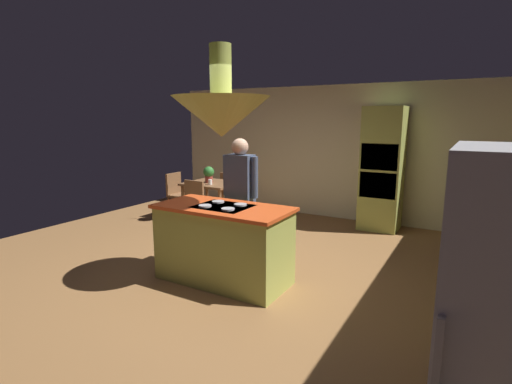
# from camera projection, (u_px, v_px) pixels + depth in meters

# --- Properties ---
(ground) EXTENTS (8.16, 8.16, 0.00)m
(ground) POSITION_uv_depth(u_px,v_px,m) (233.00, 275.00, 4.85)
(ground) COLOR olive
(wall_back) EXTENTS (6.80, 0.10, 2.55)m
(wall_back) POSITION_uv_depth(u_px,v_px,m) (330.00, 152.00, 7.54)
(wall_back) COLOR beige
(wall_back) RESTS_ON ground
(kitchen_island) EXTENTS (1.61, 0.78, 0.94)m
(kitchen_island) POSITION_uv_depth(u_px,v_px,m) (223.00, 244.00, 4.59)
(kitchen_island) COLOR #A0A84C
(kitchen_island) RESTS_ON ground
(counter_run_right) EXTENTS (0.73, 2.43, 0.92)m
(counter_run_right) POSITION_uv_depth(u_px,v_px,m) (503.00, 266.00, 3.87)
(counter_run_right) COLOR #A0A84C
(counter_run_right) RESTS_ON ground
(oven_tower) EXTENTS (0.66, 0.62, 2.13)m
(oven_tower) POSITION_uv_depth(u_px,v_px,m) (382.00, 169.00, 6.69)
(oven_tower) COLOR #A0A84C
(oven_tower) RESTS_ON ground
(dining_table) EXTENTS (0.95, 0.84, 0.76)m
(dining_table) POSITION_uv_depth(u_px,v_px,m) (213.00, 188.00, 7.18)
(dining_table) COLOR brown
(dining_table) RESTS_ON ground
(person_at_island) EXTENTS (0.53, 0.22, 1.67)m
(person_at_island) POSITION_uv_depth(u_px,v_px,m) (240.00, 192.00, 5.15)
(person_at_island) COLOR tan
(person_at_island) RESTS_ON ground
(range_hood) EXTENTS (1.10, 1.10, 1.00)m
(range_hood) POSITION_uv_depth(u_px,v_px,m) (221.00, 114.00, 4.31)
(range_hood) COLOR #A0A84C
(pendant_light_over_table) EXTENTS (0.32, 0.32, 0.82)m
(pendant_light_over_table) POSITION_uv_depth(u_px,v_px,m) (211.00, 122.00, 6.95)
(pendant_light_over_table) COLOR beige
(chair_facing_island) EXTENTS (0.40, 0.40, 0.87)m
(chair_facing_island) POSITION_uv_depth(u_px,v_px,m) (191.00, 202.00, 6.66)
(chair_facing_island) COLOR brown
(chair_facing_island) RESTS_ON ground
(chair_by_back_wall) EXTENTS (0.40, 0.40, 0.87)m
(chair_by_back_wall) POSITION_uv_depth(u_px,v_px,m) (232.00, 191.00, 7.75)
(chair_by_back_wall) COLOR brown
(chair_by_back_wall) RESTS_ON ground
(chair_at_corner) EXTENTS (0.40, 0.40, 0.87)m
(chair_at_corner) POSITION_uv_depth(u_px,v_px,m) (178.00, 192.00, 7.63)
(chair_at_corner) COLOR brown
(chair_at_corner) RESTS_ON ground
(potted_plant_on_table) EXTENTS (0.20, 0.20, 0.30)m
(potted_plant_on_table) POSITION_uv_depth(u_px,v_px,m) (209.00, 174.00, 7.12)
(potted_plant_on_table) COLOR #99382D
(potted_plant_on_table) RESTS_ON dining_table
(cup_on_table) EXTENTS (0.07, 0.07, 0.09)m
(cup_on_table) POSITION_uv_depth(u_px,v_px,m) (210.00, 182.00, 6.92)
(cup_on_table) COLOR white
(cup_on_table) RESTS_ON dining_table
(canister_sugar) EXTENTS (0.13, 0.13, 0.19)m
(canister_sugar) POSITION_uv_depth(u_px,v_px,m) (512.00, 223.00, 3.41)
(canister_sugar) COLOR silver
(canister_sugar) RESTS_ON counter_run_right
(microwave_on_counter) EXTENTS (0.46, 0.36, 0.28)m
(microwave_on_counter) POSITION_uv_depth(u_px,v_px,m) (506.00, 196.00, 4.37)
(microwave_on_counter) COLOR #232326
(microwave_on_counter) RESTS_ON counter_run_right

